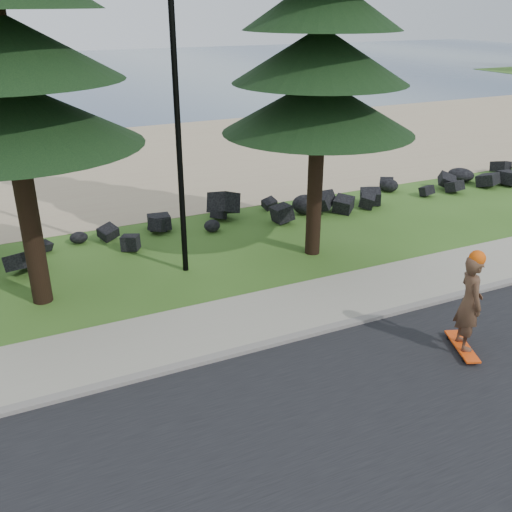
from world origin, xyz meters
The scene contains 9 objects.
ground centered at (0.00, 0.00, 0.00)m, with size 160.00×160.00×0.00m, color #355C1C.
road centered at (0.00, -4.50, 0.01)m, with size 160.00×7.00×0.02m, color black.
kerb centered at (0.00, -0.90, 0.05)m, with size 160.00×0.20×0.10m, color gray.
sidewalk centered at (0.00, 0.20, 0.04)m, with size 160.00×2.00×0.08m, color #9F9885.
beach_sand centered at (0.00, 14.50, 0.01)m, with size 160.00×15.00×0.01m, color tan.
ocean centered at (0.00, 51.00, 0.00)m, with size 160.00×58.00×0.01m, color #3B5271.
seawall_boulders centered at (0.00, 5.60, 0.00)m, with size 60.00×2.40×1.10m, color black, non-canonical shape.
lamp_post centered at (0.00, 3.20, 4.13)m, with size 0.25×0.14×8.14m.
skateboarder centered at (3.73, -2.64, 1.07)m, with size 0.68×1.17×2.13m.
Camera 1 is at (-3.93, -9.54, 6.25)m, focal length 40.00 mm.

